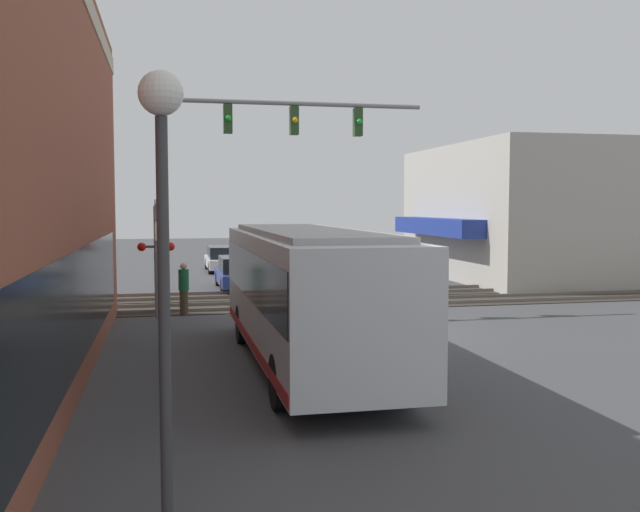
# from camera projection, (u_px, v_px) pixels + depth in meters

# --- Properties ---
(ground_plane) EXTENTS (120.00, 120.00, 0.00)m
(ground_plane) POSITION_uv_depth(u_px,v_px,m) (382.00, 335.00, 19.95)
(ground_plane) COLOR #424244
(shop_building) EXTENTS (12.75, 9.20, 6.52)m
(shop_building) POSITION_uv_depth(u_px,v_px,m) (522.00, 213.00, 35.42)
(shop_building) COLOR #B2ADA3
(shop_building) RESTS_ON ground
(city_bus) EXTENTS (10.26, 2.59, 3.09)m
(city_bus) POSITION_uv_depth(u_px,v_px,m) (307.00, 291.00, 16.02)
(city_bus) COLOR silver
(city_bus) RESTS_ON ground
(traffic_signal_gantry) EXTENTS (0.42, 8.56, 7.28)m
(traffic_signal_gantry) POSITION_uv_depth(u_px,v_px,m) (243.00, 148.00, 22.50)
(traffic_signal_gantry) COLOR gray
(traffic_signal_gantry) RESTS_ON ground
(crossing_signal) EXTENTS (1.41, 1.18, 3.81)m
(crossing_signal) POSITION_uv_depth(u_px,v_px,m) (156.00, 247.00, 22.82)
(crossing_signal) COLOR gray
(crossing_signal) RESTS_ON ground
(streetlamp) EXTENTS (0.44, 0.44, 4.93)m
(streetlamp) POSITION_uv_depth(u_px,v_px,m) (164.00, 275.00, 7.01)
(streetlamp) COLOR #38383A
(streetlamp) RESTS_ON ground
(rail_track_near) EXTENTS (2.60, 60.00, 0.15)m
(rail_track_near) POSITION_uv_depth(u_px,v_px,m) (333.00, 305.00, 25.80)
(rail_track_near) COLOR #332D28
(rail_track_near) RESTS_ON ground
(rail_track_far) EXTENTS (2.60, 60.00, 0.15)m
(rail_track_far) POSITION_uv_depth(u_px,v_px,m) (314.00, 294.00, 28.92)
(rail_track_far) COLOR #332D28
(rail_track_far) RESTS_ON ground
(parked_car_blue) EXTENTS (4.76, 1.82, 1.42)m
(parked_car_blue) POSITION_uv_depth(u_px,v_px,m) (239.00, 274.00, 30.66)
(parked_car_blue) COLOR navy
(parked_car_blue) RESTS_ON ground
(parked_car_white) EXTENTS (4.89, 1.82, 1.38)m
(parked_car_white) POSITION_uv_depth(u_px,v_px,m) (223.00, 260.00, 39.00)
(parked_car_white) COLOR silver
(parked_car_white) RESTS_ON ground
(pedestrian_near_bus) EXTENTS (0.34, 0.34, 1.74)m
(pedestrian_near_bus) POSITION_uv_depth(u_px,v_px,m) (360.00, 303.00, 19.96)
(pedestrian_near_bus) COLOR #473828
(pedestrian_near_bus) RESTS_ON ground
(pedestrian_at_crossing) EXTENTS (0.34, 0.34, 1.74)m
(pedestrian_at_crossing) POSITION_uv_depth(u_px,v_px,m) (184.00, 289.00, 23.40)
(pedestrian_at_crossing) COLOR #473828
(pedestrian_at_crossing) RESTS_ON ground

